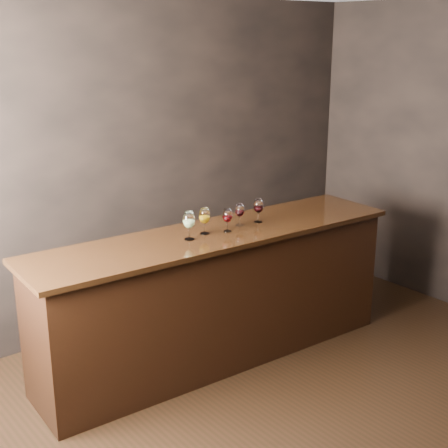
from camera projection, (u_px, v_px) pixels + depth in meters
ground at (316, 432)px, 4.07m from camera, size 5.00×5.00×0.00m
room_shell at (286, 161)px, 3.48m from camera, size 5.02×4.52×2.81m
bar_counter at (217, 298)px, 4.87m from camera, size 2.93×0.80×1.02m
bar_top at (217, 234)px, 4.72m from camera, size 3.03×0.87×0.04m
back_bar_shelf at (187, 273)px, 5.72m from camera, size 2.14×0.40×0.77m
glass_white at (189, 221)px, 4.51m from camera, size 0.09×0.09×0.21m
glass_amber at (205, 217)px, 4.64m from camera, size 0.08×0.08×0.20m
glass_red_a at (228, 216)px, 4.70m from camera, size 0.08×0.08×0.18m
glass_red_b at (240, 211)px, 4.85m from camera, size 0.07×0.07×0.17m
glass_red_c at (259, 207)px, 4.93m from camera, size 0.08×0.08×0.19m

